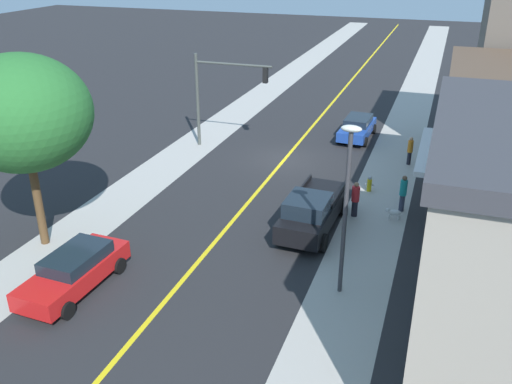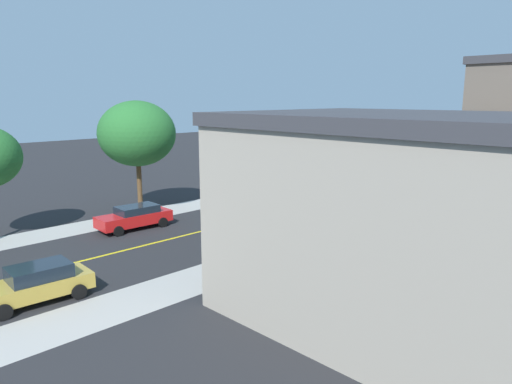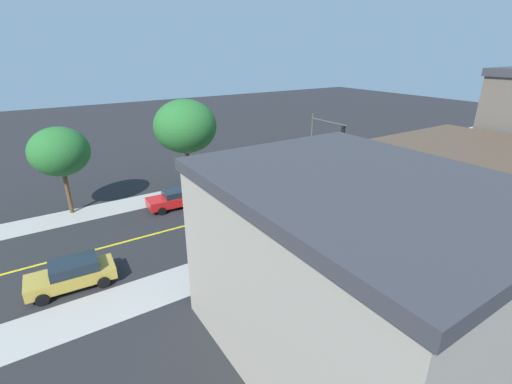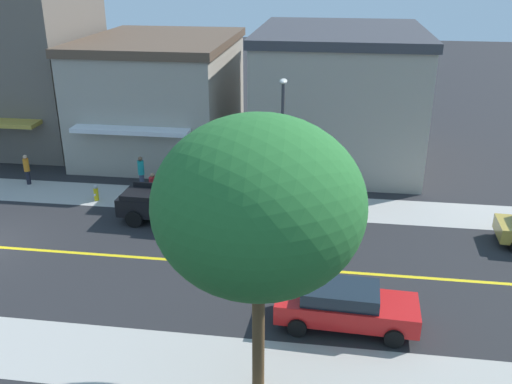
# 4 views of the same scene
# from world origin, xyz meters

# --- Properties ---
(sidewalk_left) EXTENTS (2.93, 126.00, 0.01)m
(sidewalk_left) POSITION_xyz_m (-6.21, 0.00, 0.00)
(sidewalk_left) COLOR #ADA8A0
(sidewalk_left) RESTS_ON ground
(brick_apartment_block) EXTENTS (9.99, 8.31, 10.92)m
(brick_apartment_block) POSITION_xyz_m (-14.35, -5.01, 5.47)
(brick_apartment_block) COLOR #665B51
(brick_apartment_block) RESTS_ON ground
(pale_office_building) EXTENTS (12.31, 8.84, 7.10)m
(pale_office_building) POSITION_xyz_m (-14.35, 4.02, 3.56)
(pale_office_building) COLOR #A39989
(pale_office_building) RESTS_ON ground
(corner_shop_building) EXTENTS (11.84, 9.60, 7.78)m
(corner_shop_building) POSITION_xyz_m (-14.37, 15.01, 3.90)
(corner_shop_building) COLOR #A39989
(corner_shop_building) RESTS_ON ground
(street_tree_right_corner) EXTENTS (5.46, 5.46, 8.13)m
(street_tree_right_corner) POSITION_xyz_m (6.93, 13.11, 5.79)
(street_tree_right_corner) COLOR brown
(street_tree_right_corner) RESTS_ON ground
(fire_hydrant) EXTENTS (0.44, 0.24, 0.85)m
(fire_hydrant) POSITION_xyz_m (-5.49, 2.98, 0.42)
(fire_hydrant) COLOR yellow
(fire_hydrant) RESTS_ON ground
(parking_meter) EXTENTS (0.12, 0.18, 1.36)m
(parking_meter) POSITION_xyz_m (-5.24, 8.28, 0.90)
(parking_meter) COLOR #4C4C51
(parking_meter) RESTS_ON ground
(street_lamp) EXTENTS (0.70, 0.36, 6.46)m
(street_lamp) POSITION_xyz_m (-5.86, 12.48, 3.99)
(street_lamp) COLOR #38383D
(street_lamp) RESTS_ON ground
(red_sedan_right_curb) EXTENTS (2.15, 4.79, 1.49)m
(red_sedan_right_curb) POSITION_xyz_m (3.52, 15.58, 0.79)
(red_sedan_right_curb) COLOR red
(red_sedan_right_curb) RESTS_ON ground
(black_pickup_truck) EXTENTS (2.36, 5.67, 1.92)m
(black_pickup_truck) POSITION_xyz_m (-3.69, 8.08, 0.95)
(black_pickup_truck) COLOR black
(black_pickup_truck) RESTS_ON ground
(pedestrian_red_shirt) EXTENTS (0.37, 0.37, 1.74)m
(pedestrian_red_shirt) POSITION_xyz_m (-5.27, 6.12, 0.92)
(pedestrian_red_shirt) COLOR black
(pedestrian_red_shirt) RESTS_ON ground
(pedestrian_teal_shirt) EXTENTS (0.34, 0.34, 1.84)m
(pedestrian_teal_shirt) POSITION_xyz_m (-7.32, 4.81, 0.98)
(pedestrian_teal_shirt) COLOR #33384C
(pedestrian_teal_shirt) RESTS_ON ground
(pedestrian_orange_shirt) EXTENTS (0.31, 0.31, 1.69)m
(pedestrian_orange_shirt) POSITION_xyz_m (-7.09, -1.61, 0.91)
(pedestrian_orange_shirt) COLOR black
(pedestrian_orange_shirt) RESTS_ON ground
(small_dog) EXTENTS (0.75, 0.34, 0.56)m
(small_dog) POSITION_xyz_m (-7.05, 5.89, 0.37)
(small_dog) COLOR silver
(small_dog) RESTS_ON ground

